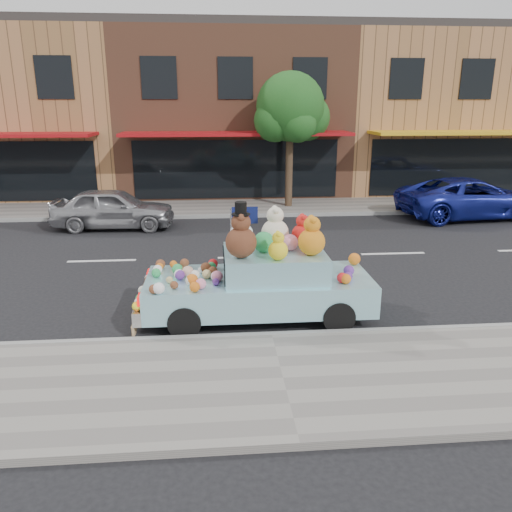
{
  "coord_description": "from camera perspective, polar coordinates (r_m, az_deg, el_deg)",
  "views": [
    {
      "loc": [
        -0.96,
        -13.02,
        4.04
      ],
      "look_at": [
        -0.19,
        -3.96,
        1.25
      ],
      "focal_mm": 35.0,
      "sensor_mm": 36.0,
      "label": 1
    }
  ],
  "objects": [
    {
      "name": "storefront_mid",
      "position": [
        25.01,
        -2.76,
        16.12
      ],
      "size": [
        10.0,
        9.8,
        7.3
      ],
      "color": "brown",
      "rests_on": "ground"
    },
    {
      "name": "storefront_right",
      "position": [
        27.29,
        19.54,
        15.28
      ],
      "size": [
        10.0,
        9.8,
        7.3
      ],
      "color": "#A57045",
      "rests_on": "ground"
    },
    {
      "name": "near_kerb",
      "position": [
        9.0,
        1.79,
        -9.16
      ],
      "size": [
        60.0,
        0.12,
        0.13
      ],
      "primitive_type": "cube",
      "color": "gray",
      "rests_on": "ground"
    },
    {
      "name": "ground",
      "position": [
        13.66,
        -0.61,
        -0.14
      ],
      "size": [
        120.0,
        120.0,
        0.0
      ],
      "primitive_type": "plane",
      "color": "black",
      "rests_on": "ground"
    },
    {
      "name": "far_kerb",
      "position": [
        18.47,
        -1.77,
        4.62
      ],
      "size": [
        60.0,
        0.12,
        0.13
      ],
      "primitive_type": "cube",
      "color": "gray",
      "rests_on": "ground"
    },
    {
      "name": "far_sidewalk",
      "position": [
        19.94,
        -2.01,
        5.53
      ],
      "size": [
        60.0,
        3.0,
        0.12
      ],
      "primitive_type": "cube",
      "color": "gray",
      "rests_on": "ground"
    },
    {
      "name": "near_sidewalk",
      "position": [
        7.69,
        3.11,
        -14.1
      ],
      "size": [
        60.0,
        3.0,
        0.12
      ],
      "primitive_type": "cube",
      "color": "gray",
      "rests_on": "ground"
    },
    {
      "name": "car_silver",
      "position": [
        17.4,
        -16.01,
        5.27
      ],
      "size": [
        4.07,
        1.77,
        1.37
      ],
      "primitive_type": "imported",
      "rotation": [
        0.0,
        0.0,
        1.53
      ],
      "color": "#9D9EA2",
      "rests_on": "ground"
    },
    {
      "name": "art_car",
      "position": [
        9.61,
        0.45,
        -2.6
      ],
      "size": [
        4.49,
        1.78,
        2.37
      ],
      "rotation": [
        0.0,
        0.0,
        -0.0
      ],
      "color": "black",
      "rests_on": "ground"
    },
    {
      "name": "street_tree",
      "position": [
        19.8,
        3.98,
        16.01
      ],
      "size": [
        3.0,
        2.7,
        5.22
      ],
      "color": "#38281C",
      "rests_on": "ground"
    },
    {
      "name": "car_blue",
      "position": [
        19.94,
        23.3,
        6.11
      ],
      "size": [
        5.47,
        2.94,
        1.46
      ],
      "primitive_type": "imported",
      "rotation": [
        0.0,
        0.0,
        1.67
      ],
      "color": "#1B2597",
      "rests_on": "ground"
    },
    {
      "name": "storefront_left",
      "position": [
        26.58,
        -25.62,
        14.59
      ],
      "size": [
        10.0,
        9.8,
        7.3
      ],
      "color": "#A57045",
      "rests_on": "ground"
    }
  ]
}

